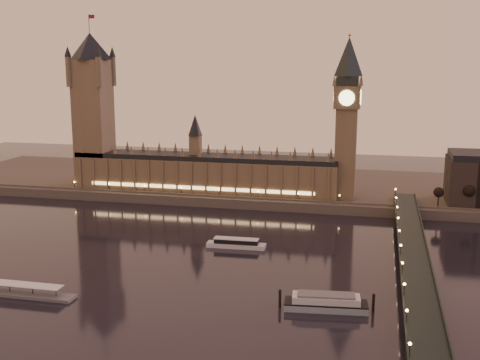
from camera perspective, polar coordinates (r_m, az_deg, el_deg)
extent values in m
plane|color=black|center=(289.23, -2.57, -7.64)|extent=(700.00, 700.00, 0.00)
cube|color=#423D35|center=(439.94, 7.05, -0.69)|extent=(560.00, 130.00, 6.00)
cube|color=brown|center=(408.23, -3.40, 0.44)|extent=(180.00, 26.00, 22.00)
cube|color=black|center=(406.04, -3.42, 2.19)|extent=(180.00, 22.00, 3.20)
cube|color=#FFCC7F|center=(396.76, -3.94, -0.77)|extent=(153.00, 0.25, 2.20)
cube|color=brown|center=(432.95, -13.69, 5.18)|extent=(22.00, 22.00, 88.00)
cone|color=black|center=(430.81, -14.03, 12.20)|extent=(31.68, 31.68, 18.00)
cylinder|color=black|center=(431.39, -14.13, 14.19)|extent=(0.44, 0.44, 12.00)
cube|color=maroon|center=(430.67, -13.89, 14.81)|extent=(4.00, 0.15, 2.50)
cube|color=brown|center=(389.15, 9.97, 2.44)|extent=(13.00, 13.00, 58.00)
cube|color=brown|center=(385.34, 10.16, 7.74)|extent=(16.00, 16.00, 14.00)
cylinder|color=#FFEAA5|center=(377.19, 10.09, 7.67)|extent=(9.60, 0.35, 9.60)
cylinder|color=#FFEAA5|center=(385.87, 8.93, 7.78)|extent=(0.35, 9.60, 9.60)
cube|color=black|center=(384.88, 10.21, 9.22)|extent=(13.00, 13.00, 6.00)
cone|color=black|center=(384.67, 10.29, 11.46)|extent=(17.68, 17.68, 24.00)
sphere|color=gold|center=(384.96, 10.36, 13.39)|extent=(2.00, 2.00, 2.00)
cube|color=black|center=(277.30, 16.19, -7.19)|extent=(13.00, 260.00, 2.00)
cube|color=black|center=(276.52, 14.89, -6.85)|extent=(0.60, 260.00, 1.00)
cube|color=black|center=(277.30, 17.51, -6.95)|extent=(0.60, 260.00, 1.00)
cylinder|color=black|center=(382.95, 18.19, -1.81)|extent=(0.70, 0.70, 9.30)
sphere|color=black|center=(381.92, 18.24, -1.10)|extent=(6.20, 6.20, 6.20)
cylinder|color=black|center=(384.78, 20.59, -1.91)|extent=(0.70, 0.70, 9.30)
sphere|color=black|center=(383.76, 20.64, -1.20)|extent=(6.20, 6.20, 6.20)
cube|color=silver|center=(307.98, -0.36, -6.22)|extent=(30.37, 7.70, 2.21)
cube|color=black|center=(307.32, -0.36, -5.82)|extent=(22.49, 6.22, 2.21)
cube|color=silver|center=(306.94, -0.36, -5.59)|extent=(23.11, 6.50, 0.40)
cube|color=#7C929E|center=(237.36, 8.14, -11.77)|extent=(32.39, 12.24, 2.57)
cube|color=black|center=(236.76, 8.15, -11.43)|extent=(32.39, 12.24, 0.49)
cube|color=silver|center=(236.18, 8.16, -11.09)|extent=(26.39, 10.62, 2.57)
cube|color=#595B5E|center=(235.57, 8.17, -10.72)|extent=(22.35, 9.22, 0.69)
cylinder|color=black|center=(237.66, 3.81, -11.10)|extent=(1.09, 1.09, 6.72)
cylinder|color=black|center=(238.62, 12.53, -11.27)|extent=(1.09, 1.09, 6.72)
cube|color=#595B5E|center=(263.12, -19.82, -10.15)|extent=(43.85, 7.31, 1.25)
cube|color=silver|center=(262.24, -20.08, -9.27)|extent=(35.50, 6.26, 0.31)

